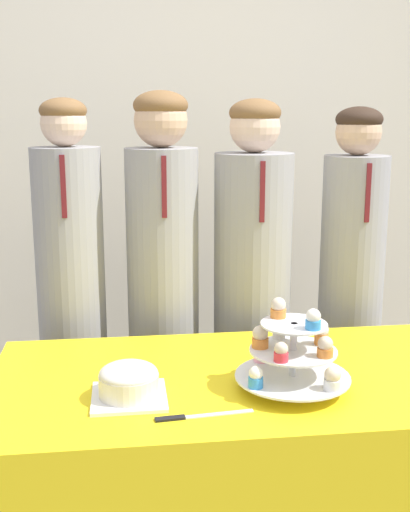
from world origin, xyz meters
TOP-DOWN VIEW (x-y plane):
  - wall_back at (0.00, 1.82)m, footprint 9.00×0.06m
  - table at (0.00, 0.38)m, footprint 1.54×0.77m
  - round_cake at (-0.36, 0.27)m, footprint 0.20×0.20m
  - cake_knife at (-0.21, 0.13)m, footprint 0.26×0.04m
  - cupcake_stand at (0.10, 0.27)m, footprint 0.33×0.33m
  - student_0 at (-0.57, 1.02)m, footprint 0.26×0.26m
  - student_1 at (-0.21, 1.02)m, footprint 0.28×0.28m
  - student_2 at (0.14, 1.02)m, footprint 0.30×0.31m
  - student_3 at (0.54, 1.02)m, footprint 0.26×0.26m

SIDE VIEW (x-z plane):
  - table at x=0.00m, z-range 0.00..0.71m
  - cake_knife at x=-0.21m, z-range 0.70..0.71m
  - student_3 at x=0.54m, z-range -0.02..1.48m
  - student_2 at x=0.14m, z-range -0.04..1.49m
  - student_0 at x=-0.57m, z-range -0.03..1.50m
  - round_cake at x=-0.36m, z-range 0.71..0.81m
  - student_1 at x=-0.21m, z-range -0.02..1.54m
  - cupcake_stand at x=0.10m, z-range 0.69..0.94m
  - wall_back at x=0.00m, z-range 0.00..2.70m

